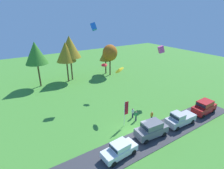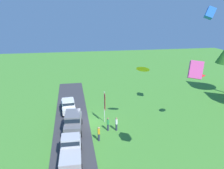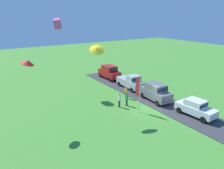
# 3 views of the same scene
# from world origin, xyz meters

# --- Properties ---
(ground_plane) EXTENTS (120.00, 120.00, 0.00)m
(ground_plane) POSITION_xyz_m (0.00, 0.00, 0.00)
(ground_plane) COLOR #478E33
(pavement_strip) EXTENTS (36.00, 4.40, 0.06)m
(pavement_strip) POSITION_xyz_m (0.00, -2.07, 0.03)
(pavement_strip) COLOR #38383D
(pavement_strip) RESTS_ON ground
(car_sedan_mid_row) EXTENTS (4.51, 2.18, 1.84)m
(car_sedan_mid_row) POSITION_xyz_m (-4.07, -2.50, 1.04)
(car_sedan_mid_row) COLOR white
(car_sedan_mid_row) RESTS_ON ground
(car_suv_by_flagpole) EXTENTS (4.73, 2.34, 2.28)m
(car_suv_by_flagpole) POSITION_xyz_m (1.64, -1.90, 1.30)
(car_suv_by_flagpole) COLOR slate
(car_suv_by_flagpole) RESTS_ON ground
(car_pickup_near_entrance) EXTENTS (5.06, 2.19, 2.14)m
(car_pickup_near_entrance) POSITION_xyz_m (7.25, -2.23, 1.11)
(car_pickup_near_entrance) COLOR #B7B7BC
(car_pickup_near_entrance) RESTS_ON ground
(person_watching_sky) EXTENTS (0.36, 0.24, 1.71)m
(person_watching_sky) POSITION_xyz_m (2.37, 2.20, 0.88)
(person_watching_sky) COLOR #2D334C
(person_watching_sky) RESTS_ON ground
(person_on_lawn) EXTENTS (0.36, 0.24, 1.71)m
(person_on_lawn) POSITION_xyz_m (2.52, 3.20, 0.88)
(person_on_lawn) COLOR #2D334C
(person_on_lawn) RESTS_ON ground
(person_beside_suv) EXTENTS (0.36, 0.24, 1.71)m
(person_beside_suv) POSITION_xyz_m (4.40, 0.82, 0.88)
(person_beside_suv) COLOR #2D334C
(person_beside_suv) RESTS_ON ground
(flag_banner) EXTENTS (0.71, 0.08, 4.21)m
(flag_banner) POSITION_xyz_m (0.26, 2.15, 2.67)
(flag_banner) COLOR silver
(flag_banner) RESTS_ON ground
(kite_delta_trailing_tail) EXTENTS (2.02, 2.07, 1.09)m
(kite_delta_trailing_tail) POSITION_xyz_m (1.95, 6.45, 7.47)
(kite_delta_trailing_tail) COLOR yellow
(kite_box_low_drifter) EXTENTS (1.43, 1.39, 1.50)m
(kite_box_low_drifter) POSITION_xyz_m (11.85, 6.96, 9.60)
(kite_box_low_drifter) COLOR #EA4C9E
(kite_box_high_left) EXTENTS (1.29, 1.53, 1.62)m
(kite_box_high_left) POSITION_xyz_m (1.68, 14.36, 13.61)
(kite_box_high_left) COLOR blue
(kite_delta_mid_center) EXTENTS (1.73, 1.75, 0.72)m
(kite_delta_mid_center) POSITION_xyz_m (3.06, 13.12, 6.64)
(kite_delta_mid_center) COLOR red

